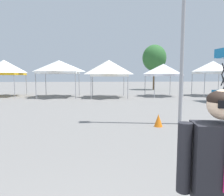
% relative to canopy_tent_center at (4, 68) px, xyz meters
% --- Properties ---
extents(canopy_tent_center, '(3.14, 3.14, 3.38)m').
position_rel_canopy_tent_center_xyz_m(canopy_tent_center, '(0.00, 0.00, 0.00)').
color(canopy_tent_center, '#9E9EA3').
rests_on(canopy_tent_center, ground).
extents(canopy_tent_behind_center, '(3.48, 3.48, 3.29)m').
position_rel_canopy_tent_center_xyz_m(canopy_tent_behind_center, '(5.16, -0.99, 0.01)').
color(canopy_tent_behind_center, '#9E9EA3').
rests_on(canopy_tent_behind_center, ground).
extents(canopy_tent_far_left, '(3.27, 3.27, 3.29)m').
position_rel_canopy_tent_center_xyz_m(canopy_tent_far_left, '(9.60, -1.71, -0.11)').
color(canopy_tent_far_left, '#9E9EA3').
rests_on(canopy_tent_far_left, ground).
extents(canopy_tent_left_of_center, '(2.97, 2.97, 3.03)m').
position_rel_canopy_tent_center_xyz_m(canopy_tent_left_of_center, '(14.77, -1.01, -0.23)').
color(canopy_tent_left_of_center, '#9E9EA3').
rests_on(canopy_tent_left_of_center, ground).
extents(canopy_tent_right_of_center, '(3.06, 3.06, 3.31)m').
position_rel_canopy_tent_center_xyz_m(canopy_tent_right_of_center, '(19.55, -1.12, 0.03)').
color(canopy_tent_right_of_center, '#9E9EA3').
rests_on(canopy_tent_right_of_center, ground).
extents(person_foreground, '(0.64, 0.31, 1.78)m').
position_rel_canopy_tent_center_xyz_m(person_foreground, '(9.28, -18.65, -1.64)').
color(person_foreground, '#33384C').
rests_on(person_foreground, ground).
extents(tree_behind_tents_left, '(3.25, 3.25, 6.18)m').
position_rel_canopy_tent_center_xyz_m(tree_behind_tents_left, '(16.58, 8.25, 1.69)').
color(tree_behind_tents_left, brown).
rests_on(tree_behind_tents_left, ground).
extents(traffic_cone_lot_center, '(0.32, 0.32, 0.47)m').
position_rel_canopy_tent_center_xyz_m(traffic_cone_lot_center, '(10.69, -12.68, -2.44)').
color(traffic_cone_lot_center, orange).
rests_on(traffic_cone_lot_center, ground).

